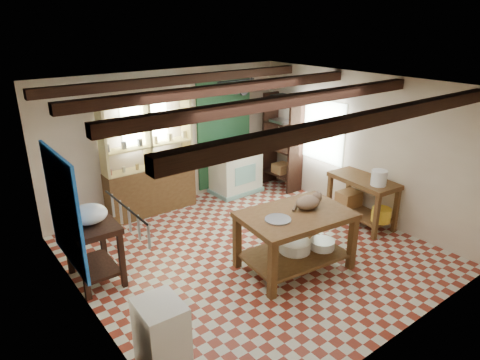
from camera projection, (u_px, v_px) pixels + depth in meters
floor at (251, 253)px, 6.76m from camera, size 5.00×5.00×0.02m
ceiling at (253, 86)px, 5.83m from camera, size 5.00×5.00×0.02m
wall_back at (170, 139)px, 8.15m from camera, size 5.00×0.04×2.60m
wall_front at (403, 241)px, 4.44m from camera, size 5.00×0.04×2.60m
wall_left at (82, 221)px, 4.88m from camera, size 0.04×5.00×2.60m
wall_right at (360, 146)px, 7.71m from camera, size 0.04×5.00×2.60m
ceiling_beams at (253, 95)px, 5.87m from camera, size 5.00×3.80×0.15m
blue_wall_patch at (64, 210)px, 5.63m from camera, size 0.04×1.40×1.60m
green_wall_patch at (224, 132)px, 8.85m from camera, size 1.30×0.04×2.30m
window_back at (145, 122)px, 7.71m from camera, size 0.90×0.02×0.80m
window_right at (318, 130)px, 8.41m from camera, size 0.02×1.30×1.20m
utensil_rail at (126, 219)px, 3.85m from camera, size 0.06×0.90×0.28m
pot_rack at (236, 89)px, 8.21m from camera, size 0.86×0.12×0.36m
shelving_unit at (149, 157)px, 7.77m from camera, size 1.70×0.34×2.20m
tall_rack at (282, 142)px, 9.03m from camera, size 0.40×0.86×2.00m
work_table at (295, 241)px, 6.21m from camera, size 1.66×1.20×0.88m
stove at (236, 171)px, 8.92m from camera, size 0.99×0.68×0.95m
prep_table at (94, 251)px, 5.90m from camera, size 0.63×0.90×0.90m
white_cabinet at (162, 336)px, 4.42m from camera, size 0.46×0.54×0.79m
right_counter at (361, 201)px, 7.55m from camera, size 0.70×1.25×0.86m
cat at (308, 202)px, 6.18m from camera, size 0.42×0.33×0.18m
steel_tray at (278, 219)px, 5.84m from camera, size 0.40×0.40×0.02m
basin_large at (295, 246)px, 6.31m from camera, size 0.52×0.52×0.16m
basin_small at (322, 244)px, 6.39m from camera, size 0.41×0.41×0.13m
kettle_left at (226, 146)px, 8.57m from camera, size 0.20×0.20×0.22m
kettle_right at (239, 143)px, 8.77m from camera, size 0.17×0.17×0.21m
enamel_bowl at (89, 214)px, 5.70m from camera, size 0.50×0.50×0.24m
white_bucket at (379, 178)px, 7.05m from camera, size 0.28×0.28×0.26m
wicker_basket at (349, 199)px, 7.81m from camera, size 0.42×0.35×0.28m
yellow_tub at (381, 215)px, 7.23m from camera, size 0.35×0.35×0.24m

